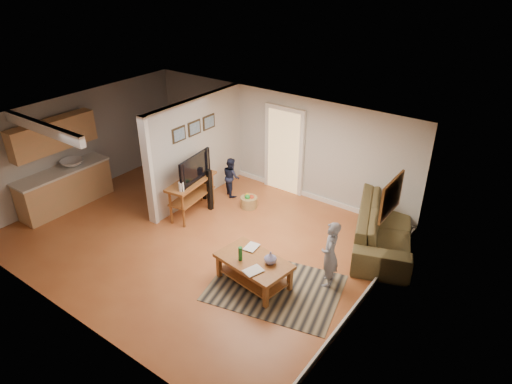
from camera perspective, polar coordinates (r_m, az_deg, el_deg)
ground at (r=9.93m, az=-7.43°, el=-5.61°), size 7.50×7.50×0.00m
room_shell at (r=10.17m, az=-10.72°, el=4.35°), size 7.54×6.02×2.52m
area_rug at (r=8.53m, az=2.42°, el=-11.86°), size 2.65×2.18×0.01m
sofa at (r=10.06m, az=15.50°, el=-6.02°), size 1.97×3.00×0.82m
coffee_table at (r=8.37m, az=-0.14°, el=-9.12°), size 1.46×0.98×0.80m
tv_console at (r=10.42m, az=-8.04°, el=1.05°), size 0.70×1.42×1.18m
speaker_left at (r=10.67m, az=-5.80°, el=0.26°), size 0.11×0.11×1.02m
speaker_right at (r=11.17m, az=-6.49°, el=1.32°), size 0.12×0.12×0.94m
toy_basket at (r=10.87m, az=-0.90°, el=-1.20°), size 0.40×0.40×0.36m
child at (r=8.73m, az=8.90°, el=-11.18°), size 0.47×0.56×1.31m
toddler at (r=11.52m, az=-3.04°, el=-0.27°), size 0.60×0.57×0.99m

